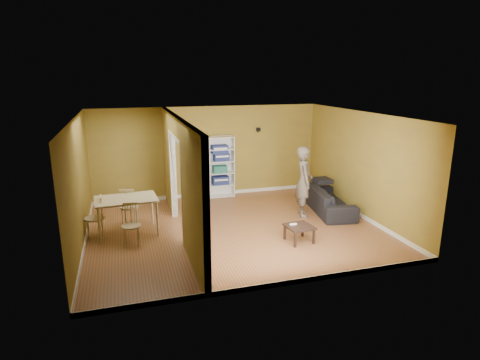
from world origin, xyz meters
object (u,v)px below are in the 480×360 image
object	(u,v)px
bookshelf	(221,167)
sofa	(329,196)
dining_table	(126,202)
chair_near	(131,225)
coffee_table	(299,228)
chair_far	(129,206)
person	(304,175)
chair_left	(94,217)

from	to	relation	value
bookshelf	sofa	bearing A→B (deg)	-41.49
dining_table	chair_near	world-z (taller)	chair_near
coffee_table	chair_far	xyz separation A→B (m)	(-3.42, 2.07, 0.15)
person	chair_near	world-z (taller)	person
bookshelf	chair_far	distance (m)	3.12
sofa	chair_near	bearing A→B (deg)	107.76
bookshelf	coffee_table	world-z (taller)	bookshelf
chair_near	chair_left	bearing A→B (deg)	146.37
person	chair_near	size ratio (longest dim) A/B	2.36
dining_table	chair_far	bearing A→B (deg)	83.93
person	bookshelf	xyz separation A→B (m)	(-1.59, 2.19, -0.15)
person	chair_near	xyz separation A→B (m)	(-4.21, -0.65, -0.60)
sofa	chair_far	world-z (taller)	chair_far
chair_near	bookshelf	bearing A→B (deg)	53.80
sofa	person	distance (m)	1.01
chair_far	coffee_table	bearing A→B (deg)	161.75
bookshelf	chair_far	bearing A→B (deg)	-148.09
coffee_table	chair_near	bearing A→B (deg)	165.86
dining_table	chair_far	xyz separation A→B (m)	(0.06, 0.56, -0.28)
sofa	bookshelf	distance (m)	3.21
bookshelf	chair_near	size ratio (longest dim) A/B	2.02
bookshelf	dining_table	xyz separation A→B (m)	(-2.68, -2.19, -0.14)
dining_table	chair_near	distance (m)	0.72
sofa	dining_table	size ratio (longest dim) A/B	1.58
chair_left	chair_near	bearing A→B (deg)	46.58
bookshelf	chair_left	distance (m)	4.05
coffee_table	chair_far	size ratio (longest dim) A/B	0.58
coffee_table	chair_near	xyz separation A→B (m)	(-3.42, 0.86, 0.13)
person	chair_far	bearing A→B (deg)	97.14
bookshelf	chair_near	distance (m)	3.89
chair_near	chair_far	size ratio (longest dim) A/B	0.95
chair_near	person	bearing A→B (deg)	15.27
dining_table	chair_left	distance (m)	0.74
person	chair_left	bearing A→B (deg)	104.95
sofa	coffee_table	world-z (taller)	sofa
chair_far	chair_left	bearing A→B (deg)	50.86
sofa	chair_far	size ratio (longest dim) A/B	2.26
sofa	coffee_table	distance (m)	2.25
chair_left	coffee_table	bearing A→B (deg)	66.97
dining_table	chair_left	xyz separation A→B (m)	(-0.69, -0.02, -0.28)
sofa	person	size ratio (longest dim) A/B	1.01
sofa	dining_table	distance (m)	5.07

